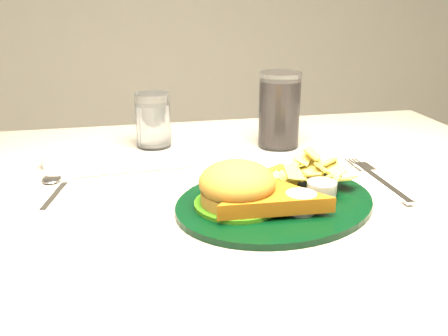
% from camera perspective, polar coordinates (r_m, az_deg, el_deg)
% --- Properties ---
extents(dinner_plate, '(0.37, 0.34, 0.07)m').
position_cam_1_polar(dinner_plate, '(0.70, 5.96, -1.81)').
color(dinner_plate, black).
rests_on(dinner_plate, table).
extents(water_glass, '(0.08, 0.08, 0.10)m').
position_cam_1_polar(water_glass, '(0.97, -8.11, 5.43)').
color(water_glass, white).
rests_on(water_glass, table).
extents(cola_glass, '(0.08, 0.08, 0.14)m').
position_cam_1_polar(cola_glass, '(0.96, 6.34, 6.58)').
color(cola_glass, black).
rests_on(cola_glass, table).
extents(fork_napkin, '(0.13, 0.17, 0.01)m').
position_cam_1_polar(fork_napkin, '(0.81, 17.85, -1.73)').
color(fork_napkin, silver).
rests_on(fork_napkin, table).
extents(spoon, '(0.07, 0.15, 0.01)m').
position_cam_1_polar(spoon, '(0.78, -18.84, -2.90)').
color(spoon, silver).
rests_on(spoon, table).
extents(ramekin, '(0.04, 0.04, 0.02)m').
position_cam_1_polar(ramekin, '(0.91, -19.00, 0.76)').
color(ramekin, white).
rests_on(ramekin, table).
extents(wrapped_straw, '(0.21, 0.09, 0.01)m').
position_cam_1_polar(wrapped_straw, '(0.85, -9.90, -0.27)').
color(wrapped_straw, silver).
rests_on(wrapped_straw, table).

